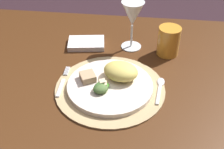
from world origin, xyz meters
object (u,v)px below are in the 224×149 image
Objects in this scene: dinner_plate at (110,86)px; fork at (63,83)px; dining_table at (109,105)px; napkin at (86,43)px; wine_glass at (133,15)px; spoon at (160,86)px; amber_tumbler at (169,41)px.

dinner_plate is 1.76× the size of fork.
napkin is at bearing 117.59° from dining_table.
fork is at bearing -171.43° from dining_table.
dinner_plate is at bearing -63.36° from napkin.
wine_glass is at bearing 76.20° from dining_table.
napkin reaches higher than fork.
napkin is at bearing 141.53° from spoon.
napkin is at bearing 82.67° from fork.
napkin is at bearing -176.45° from wine_glass.
dining_table is 0.33m from wine_glass.
dining_table is 5.51× the size of dinner_plate.
amber_tumbler reaches higher than napkin.
amber_tumbler is (0.19, 0.20, 0.15)m from dining_table.
spoon reaches higher than fork.
amber_tumbler is (0.18, 0.23, 0.04)m from dinner_plate.
napkin is 1.28× the size of amber_tumbler.
fork is 0.31m from spoon.
amber_tumbler is (0.14, -0.03, -0.08)m from wine_glass.
amber_tumbler reaches higher than spoon.
fork is (-0.15, 0.00, -0.01)m from dinner_plate.
spoon is (0.16, 0.02, -0.01)m from dinner_plate.
wine_glass reaches higher than dining_table.
fork is at bearing -97.33° from napkin.
fork is 0.41m from amber_tumbler.
fork is 1.12× the size of napkin.
napkin is 0.74× the size of wine_glass.
wine_glass is (0.20, 0.25, 0.12)m from fork.
spoon is 0.70× the size of wine_glass.
dining_table is at bearing 179.16° from spoon.
dining_table is 0.11m from dinner_plate.
wine_glass is (-0.11, 0.23, 0.12)m from spoon.
napkin is (-0.12, 0.25, -0.00)m from dinner_plate.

